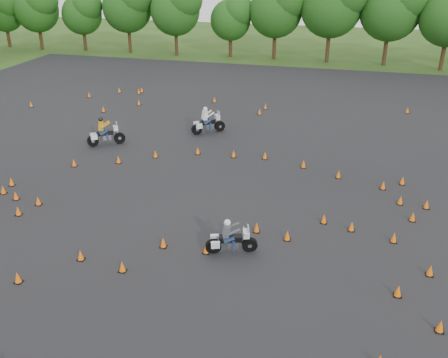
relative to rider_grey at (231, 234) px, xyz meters
The scene contains 7 objects.
ground 1.90m from the rider_grey, 156.38° to the left, with size 140.00×140.00×0.00m, color #2D5119.
asphalt_pad 6.91m from the rider_grey, 103.03° to the left, with size 62.00×62.00×0.00m, color black.
treeline 36.30m from the rider_grey, 87.70° to the left, with size 87.22×32.20×10.68m.
traffic_cones 6.40m from the rider_grey, 104.66° to the left, with size 36.35×33.16×0.45m.
rider_grey is the anchor object (origin of this frame).
rider_yellow 15.24m from the rider_grey, 136.87° to the left, with size 2.49×0.77×1.93m, color #C68311, non-canonical shape.
rider_white 15.40m from the rider_grey, 109.92° to the left, with size 2.50×0.77×1.93m, color silver, non-canonical shape.
Camera 1 is at (5.84, -18.43, 11.96)m, focal length 40.00 mm.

